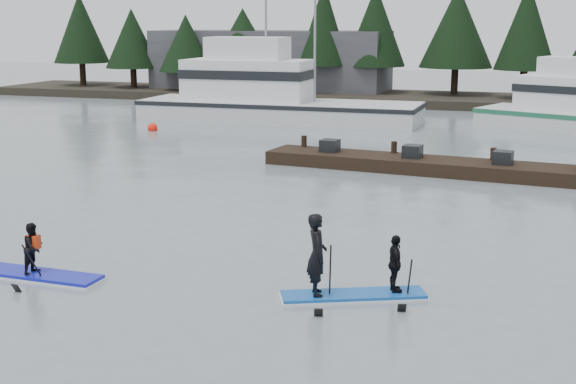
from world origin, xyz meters
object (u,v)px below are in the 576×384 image
(paddleboard_duo, at_px, (348,267))
(floating_dock, at_px, (463,168))
(paddleboard_solo, at_px, (34,261))
(fishing_boat_large, at_px, (271,109))

(paddleboard_duo, bearing_deg, floating_dock, 62.54)
(floating_dock, height_order, paddleboard_solo, paddleboard_solo)
(fishing_boat_large, height_order, paddleboard_duo, fishing_boat_large)
(paddleboard_solo, bearing_deg, fishing_boat_large, 100.13)
(fishing_boat_large, bearing_deg, floating_dock, -47.18)
(floating_dock, height_order, paddleboard_duo, paddleboard_duo)
(floating_dock, relative_size, paddleboard_solo, 4.86)
(fishing_boat_large, height_order, floating_dock, fishing_boat_large)
(paddleboard_solo, bearing_deg, floating_dock, 64.50)
(floating_dock, relative_size, paddleboard_duo, 5.08)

